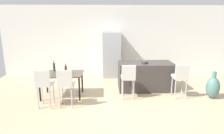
% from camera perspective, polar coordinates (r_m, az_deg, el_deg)
% --- Properties ---
extents(ground_plane, '(10.00, 10.00, 0.00)m').
position_cam_1_polar(ground_plane, '(6.05, 4.78, -8.66)').
color(ground_plane, tan).
extents(back_wall, '(10.00, 0.12, 2.90)m').
position_cam_1_polar(back_wall, '(8.29, 2.84, 7.81)').
color(back_wall, silver).
rests_on(back_wall, ground_plane).
extents(kitchen_island, '(1.80, 0.91, 0.92)m').
position_cam_1_polar(kitchen_island, '(6.61, 9.82, -2.62)').
color(kitchen_island, '#383330').
rests_on(kitchen_island, ground_plane).
extents(bar_chair_left, '(0.40, 0.40, 1.05)m').
position_cam_1_polar(bar_chair_left, '(5.65, 4.83, -2.77)').
color(bar_chair_left, beige).
rests_on(bar_chair_left, ground_plane).
extents(bar_chair_middle, '(0.41, 0.41, 1.05)m').
position_cam_1_polar(bar_chair_middle, '(6.03, 19.64, -2.48)').
color(bar_chair_middle, beige).
rests_on(bar_chair_middle, ground_plane).
extents(dining_table, '(1.26, 0.81, 0.74)m').
position_cam_1_polar(dining_table, '(6.02, -14.71, -2.46)').
color(dining_table, '#4C4238').
rests_on(dining_table, ground_plane).
extents(dining_chair_near, '(0.41, 0.41, 1.05)m').
position_cam_1_polar(dining_chair_near, '(5.38, -19.47, -4.38)').
color(dining_chair_near, beige).
rests_on(dining_chair_near, ground_plane).
extents(dining_chair_far, '(0.42, 0.42, 1.05)m').
position_cam_1_polar(dining_chair_far, '(5.23, -13.54, -4.45)').
color(dining_chair_far, beige).
rests_on(dining_chair_far, ground_plane).
extents(wine_bottle_near, '(0.06, 0.06, 0.32)m').
position_cam_1_polar(wine_bottle_near, '(5.83, -13.51, -0.83)').
color(wine_bottle_near, '#471E19').
rests_on(wine_bottle_near, dining_table).
extents(wine_bottle_left, '(0.07, 0.07, 0.32)m').
position_cam_1_polar(wine_bottle_left, '(6.31, -16.77, 0.05)').
color(wine_bottle_left, '#194723').
rests_on(wine_bottle_left, dining_table).
extents(wine_glass_middle, '(0.07, 0.07, 0.17)m').
position_cam_1_polar(wine_glass_middle, '(5.96, -14.44, -0.64)').
color(wine_glass_middle, silver).
rests_on(wine_glass_middle, dining_table).
extents(refrigerator, '(0.72, 0.68, 1.84)m').
position_cam_1_polar(refrigerator, '(7.91, -0.10, 3.66)').
color(refrigerator, '#939699').
rests_on(refrigerator, ground_plane).
extents(fruit_bowl, '(0.21, 0.21, 0.07)m').
position_cam_1_polar(fruit_bowl, '(6.36, 9.62, 1.33)').
color(fruit_bowl, '#333338').
rests_on(fruit_bowl, kitchen_island).
extents(floor_vase, '(0.39, 0.39, 0.82)m').
position_cam_1_polar(floor_vase, '(6.54, 27.68, -5.36)').
color(floor_vase, '#47706B').
rests_on(floor_vase, ground_plane).
extents(potted_plant, '(0.37, 0.37, 0.57)m').
position_cam_1_polar(potted_plant, '(8.39, 15.34, -0.37)').
color(potted_plant, beige).
rests_on(potted_plant, ground_plane).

